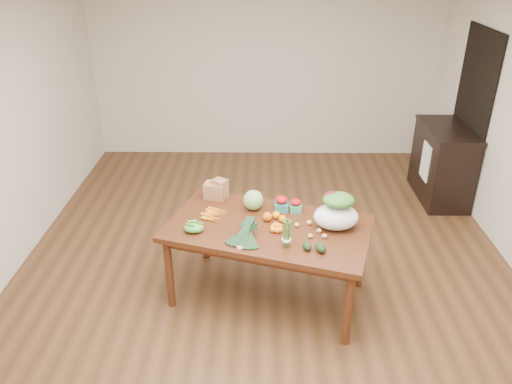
{
  "coord_description": "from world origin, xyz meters",
  "views": [
    {
      "loc": [
        -0.04,
        -4.22,
        2.98
      ],
      "look_at": [
        -0.1,
        0.0,
        0.83
      ],
      "focal_mm": 35.0,
      "sensor_mm": 36.0,
      "label": 1
    }
  ],
  "objects_px": {
    "mandarin_cluster": "(277,227)",
    "asparagus_bundle": "(287,233)",
    "dining_table": "(268,261)",
    "paper_bag": "(215,189)",
    "kale_bunch": "(244,234)",
    "salad_bag": "(336,212)",
    "cabbage": "(253,200)",
    "cabinet": "(442,163)"
  },
  "relations": [
    {
      "from": "cabbage",
      "to": "mandarin_cluster",
      "type": "xyz_separation_m",
      "value": [
        0.21,
        -0.38,
        -0.05
      ]
    },
    {
      "from": "kale_bunch",
      "to": "asparagus_bundle",
      "type": "height_order",
      "value": "asparagus_bundle"
    },
    {
      "from": "paper_bag",
      "to": "asparagus_bundle",
      "type": "height_order",
      "value": "asparagus_bundle"
    },
    {
      "from": "cabinet",
      "to": "mandarin_cluster",
      "type": "bearing_deg",
      "value": -135.35
    },
    {
      "from": "kale_bunch",
      "to": "cabbage",
      "type": "bearing_deg",
      "value": 100.24
    },
    {
      "from": "kale_bunch",
      "to": "asparagus_bundle",
      "type": "relative_size",
      "value": 1.6
    },
    {
      "from": "mandarin_cluster",
      "to": "asparagus_bundle",
      "type": "xyz_separation_m",
      "value": [
        0.07,
        -0.24,
        0.08
      ]
    },
    {
      "from": "dining_table",
      "to": "kale_bunch",
      "type": "bearing_deg",
      "value": -109.81
    },
    {
      "from": "dining_table",
      "to": "paper_bag",
      "type": "distance_m",
      "value": 0.87
    },
    {
      "from": "cabinet",
      "to": "cabbage",
      "type": "height_order",
      "value": "cabinet"
    },
    {
      "from": "kale_bunch",
      "to": "asparagus_bundle",
      "type": "xyz_separation_m",
      "value": [
        0.35,
        -0.05,
        0.05
      ]
    },
    {
      "from": "asparagus_bundle",
      "to": "kale_bunch",
      "type": "bearing_deg",
      "value": -170.86
    },
    {
      "from": "paper_bag",
      "to": "kale_bunch",
      "type": "xyz_separation_m",
      "value": [
        0.3,
        -0.8,
        -0.01
      ]
    },
    {
      "from": "cabbage",
      "to": "kale_bunch",
      "type": "xyz_separation_m",
      "value": [
        -0.07,
        -0.57,
        -0.01
      ]
    },
    {
      "from": "dining_table",
      "to": "paper_bag",
      "type": "xyz_separation_m",
      "value": [
        -0.51,
        0.53,
        0.47
      ]
    },
    {
      "from": "asparagus_bundle",
      "to": "salad_bag",
      "type": "xyz_separation_m",
      "value": [
        0.43,
        0.3,
        0.02
      ]
    },
    {
      "from": "dining_table",
      "to": "mandarin_cluster",
      "type": "distance_m",
      "value": 0.43
    },
    {
      "from": "dining_table",
      "to": "asparagus_bundle",
      "type": "height_order",
      "value": "asparagus_bundle"
    },
    {
      "from": "kale_bunch",
      "to": "asparagus_bundle",
      "type": "bearing_deg",
      "value": 9.14
    },
    {
      "from": "mandarin_cluster",
      "to": "kale_bunch",
      "type": "bearing_deg",
      "value": -145.71
    },
    {
      "from": "paper_bag",
      "to": "cabinet",
      "type": "bearing_deg",
      "value": 28.85
    },
    {
      "from": "dining_table",
      "to": "salad_bag",
      "type": "xyz_separation_m",
      "value": [
        0.58,
        -0.02,
        0.52
      ]
    },
    {
      "from": "cabinet",
      "to": "mandarin_cluster",
      "type": "xyz_separation_m",
      "value": [
        -2.13,
        -2.1,
        0.32
      ]
    },
    {
      "from": "dining_table",
      "to": "asparagus_bundle",
      "type": "bearing_deg",
      "value": -48.9
    },
    {
      "from": "mandarin_cluster",
      "to": "salad_bag",
      "type": "height_order",
      "value": "salad_bag"
    },
    {
      "from": "asparagus_bundle",
      "to": "salad_bag",
      "type": "distance_m",
      "value": 0.53
    },
    {
      "from": "cabbage",
      "to": "kale_bunch",
      "type": "relative_size",
      "value": 0.47
    },
    {
      "from": "mandarin_cluster",
      "to": "asparagus_bundle",
      "type": "relative_size",
      "value": 0.72
    },
    {
      "from": "mandarin_cluster",
      "to": "paper_bag",
      "type": "bearing_deg",
      "value": 133.97
    },
    {
      "from": "cabbage",
      "to": "asparagus_bundle",
      "type": "relative_size",
      "value": 0.75
    },
    {
      "from": "paper_bag",
      "to": "asparagus_bundle",
      "type": "relative_size",
      "value": 1.05
    },
    {
      "from": "kale_bunch",
      "to": "salad_bag",
      "type": "height_order",
      "value": "salad_bag"
    },
    {
      "from": "mandarin_cluster",
      "to": "kale_bunch",
      "type": "distance_m",
      "value": 0.34
    },
    {
      "from": "cabbage",
      "to": "asparagus_bundle",
      "type": "distance_m",
      "value": 0.68
    },
    {
      "from": "mandarin_cluster",
      "to": "asparagus_bundle",
      "type": "distance_m",
      "value": 0.26
    },
    {
      "from": "cabinet",
      "to": "mandarin_cluster",
      "type": "distance_m",
      "value": 3.0
    },
    {
      "from": "paper_bag",
      "to": "cabbage",
      "type": "relative_size",
      "value": 1.4
    },
    {
      "from": "paper_bag",
      "to": "cabbage",
      "type": "bearing_deg",
      "value": -31.0
    },
    {
      "from": "cabinet",
      "to": "paper_bag",
      "type": "height_order",
      "value": "cabinet"
    },
    {
      "from": "cabinet",
      "to": "paper_bag",
      "type": "bearing_deg",
      "value": -151.15
    },
    {
      "from": "cabinet",
      "to": "cabbage",
      "type": "distance_m",
      "value": 2.92
    },
    {
      "from": "asparagus_bundle",
      "to": "salad_bag",
      "type": "height_order",
      "value": "salad_bag"
    }
  ]
}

